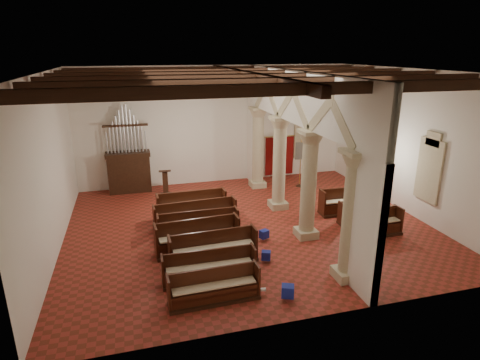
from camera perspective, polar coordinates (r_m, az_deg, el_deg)
name	(u,v)px	position (r m, az deg, el deg)	size (l,w,h in m)	color
floor	(249,226)	(16.16, 1.26, -6.51)	(14.00, 14.00, 0.00)	maroon
ceiling	(250,71)	(14.72, 1.43, 15.25)	(14.00, 14.00, 0.00)	#311F10
wall_back	(216,125)	(20.85, -3.42, 7.76)	(14.00, 0.02, 6.00)	white
wall_front	(321,212)	(9.85, 11.40, -4.52)	(14.00, 0.02, 6.00)	white
wall_left	(49,167)	(14.82, -25.58, 1.72)	(0.02, 12.00, 6.00)	white
wall_right	(408,142)	(18.39, 22.82, 4.98)	(0.02, 12.00, 6.00)	white
ceiling_beams	(250,76)	(14.73, 1.42, 14.56)	(13.80, 11.80, 0.30)	#351D10
arcade	(294,136)	(15.64, 7.73, 6.25)	(0.90, 11.90, 6.00)	#C5BB93
window_right_a	(430,170)	(17.44, 25.41, 1.26)	(0.03, 1.00, 2.20)	#347557
window_right_b	(372,147)	(20.52, 18.31, 4.42)	(0.03, 1.00, 2.20)	#347557
window_back	(305,135)	(22.54, 9.24, 6.27)	(1.00, 0.03, 2.20)	#347557
pipe_organ	(129,165)	(20.30, -15.56, 2.12)	(2.10, 0.85, 4.40)	#351D10
lectern	(166,185)	(19.45, -10.55, -0.67)	(0.57, 0.58, 1.39)	#391C12
dossal_curtain	(279,156)	(22.15, 5.62, 3.46)	(1.80, 0.07, 2.17)	maroon
processional_banner	(300,171)	(20.66, 8.53, 1.26)	(0.56, 0.71, 2.50)	#351D10
hymnal_box_a	(288,291)	(11.73, 6.81, -15.42)	(0.35, 0.28, 0.35)	navy
hymnal_box_b	(266,255)	(13.50, 3.73, -10.65)	(0.29, 0.24, 0.29)	#161590
hymnal_box_c	(264,234)	(14.91, 3.45, -7.68)	(0.30, 0.25, 0.30)	navy
tube_heater_a	(248,290)	(11.90, 1.10, -15.39)	(0.10, 0.10, 1.05)	silver
tube_heater_b	(205,277)	(12.54, -4.99, -13.58)	(0.10, 0.10, 0.96)	silver
nave_pew_0	(214,291)	(11.60, -3.71, -15.48)	(2.59, 0.71, 0.96)	#351D10
nave_pew_1	(209,271)	(12.54, -4.36, -12.73)	(2.87, 0.67, 0.95)	#351D10
nave_pew_2	(214,253)	(13.42, -3.79, -10.28)	(2.92, 0.83, 1.08)	#351D10
nave_pew_3	(198,241)	(14.18, -6.03, -8.61)	(2.96, 0.94, 1.15)	#351D10
nave_pew_4	(199,229)	(15.22, -5.91, -6.88)	(3.03, 0.68, 0.99)	#351D10
nave_pew_5	(196,219)	(16.04, -6.33, -5.48)	(3.30, 0.88, 1.05)	#351D10
nave_pew_6	(192,210)	(16.83, -6.85, -4.19)	(2.86, 0.84, 1.15)	#351D10
aisle_pew_0	(379,226)	(16.19, 19.13, -6.19)	(1.79, 0.75, 1.02)	#351D10
aisle_pew_1	(362,216)	(16.98, 17.00, -4.90)	(1.97, 0.69, 0.97)	#351D10
aisle_pew_2	(345,205)	(17.79, 14.66, -3.47)	(2.20, 0.81, 1.10)	#351D10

